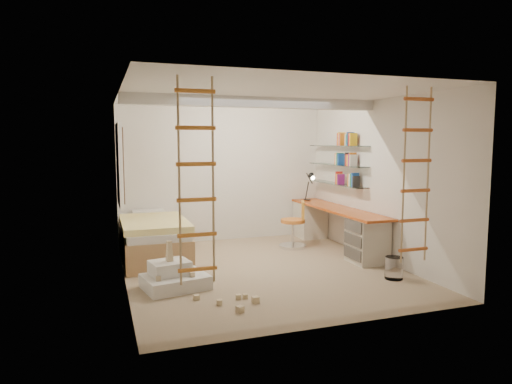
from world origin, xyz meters
name	(u,v)px	position (x,y,z in m)	size (l,w,h in m)	color
floor	(262,269)	(0.00, 0.00, 0.00)	(4.50, 4.50, 0.00)	#998563
ceiling_beam	(256,102)	(0.00, 0.30, 2.52)	(4.00, 0.18, 0.16)	white
window_frame	(119,165)	(-1.97, 1.50, 1.55)	(0.06, 1.15, 1.35)	white
window_blind	(122,165)	(-1.93, 1.50, 1.55)	(0.02, 1.00, 1.20)	#4C2D1E
rope_ladder_left	(196,182)	(-1.35, -1.75, 1.52)	(0.41, 0.04, 2.13)	orange
rope_ladder_right	(416,176)	(1.35, -1.75, 1.52)	(0.41, 0.04, 2.13)	#C65221
waste_bin	(394,268)	(1.59, -1.05, 0.16)	(0.25, 0.25, 0.31)	white
desk	(336,226)	(1.72, 0.86, 0.40)	(0.56, 2.80, 0.75)	#BE4D16
shelves	(337,165)	(1.87, 1.13, 1.50)	(0.25, 1.80, 0.71)	white
bed	(153,239)	(-1.48, 1.23, 0.33)	(1.02, 2.00, 0.69)	#AD7F51
task_lamp	(311,182)	(1.67, 1.82, 1.14)	(0.14, 0.36, 0.57)	black
swivel_chair	(294,231)	(1.03, 1.17, 0.31)	(0.66, 0.66, 0.85)	orange
play_platform	(174,278)	(-1.41, -0.45, 0.14)	(0.91, 0.77, 0.36)	silver
toy_blocks	(202,279)	(-1.11, -0.85, 0.20)	(1.13, 1.28, 0.63)	#CCB284
books	(337,157)	(1.87, 1.13, 1.64)	(0.14, 0.70, 0.92)	#262626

